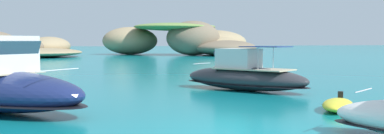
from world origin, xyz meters
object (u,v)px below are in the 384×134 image
at_px(islet_small, 15,47).
at_px(motorboat_charcoal, 244,76).
at_px(islet_large, 192,41).
at_px(dinghy_tender, 338,105).

bearing_deg(islet_small, motorboat_charcoal, -75.50).
height_order(islet_small, motorboat_charcoal, islet_small).
height_order(islet_large, motorboat_charcoal, islet_large).
relative_size(islet_small, motorboat_charcoal, 3.12).
distance_m(islet_large, islet_small, 30.17).
xyz_separation_m(islet_large, motorboat_charcoal, (-15.37, -56.23, -1.82)).
bearing_deg(motorboat_charcoal, dinghy_tender, -86.56).
bearing_deg(islet_large, islet_small, 178.36).
bearing_deg(islet_small, islet_large, -1.64).
distance_m(islet_small, motorboat_charcoal, 58.98).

